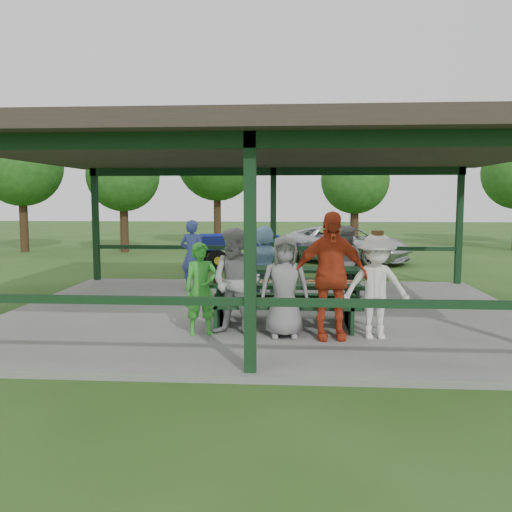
# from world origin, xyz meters

# --- Properties ---
(ground) EXTENTS (90.00, 90.00, 0.00)m
(ground) POSITION_xyz_m (0.00, 0.00, 0.00)
(ground) COLOR #254A17
(ground) RESTS_ON ground
(concrete_slab) EXTENTS (10.00, 8.00, 0.10)m
(concrete_slab) POSITION_xyz_m (0.00, 0.00, 0.05)
(concrete_slab) COLOR slate
(concrete_slab) RESTS_ON ground
(pavilion_structure) EXTENTS (10.60, 8.60, 3.24)m
(pavilion_structure) POSITION_xyz_m (0.00, 0.00, 3.17)
(pavilion_structure) COLOR black
(pavilion_structure) RESTS_ON concrete_slab
(picnic_table_near) EXTENTS (2.57, 1.39, 0.75)m
(picnic_table_near) POSITION_xyz_m (0.38, -1.20, 0.57)
(picnic_table_near) COLOR black
(picnic_table_near) RESTS_ON concrete_slab
(picnic_table_far) EXTENTS (2.80, 1.39, 0.75)m
(picnic_table_far) POSITION_xyz_m (0.59, 0.80, 0.58)
(picnic_table_far) COLOR black
(picnic_table_far) RESTS_ON concrete_slab
(table_setting) EXTENTS (2.43, 0.45, 0.10)m
(table_setting) POSITION_xyz_m (0.25, -1.15, 0.88)
(table_setting) COLOR white
(table_setting) RESTS_ON picnic_table_near
(contestant_green) EXTENTS (0.62, 0.50, 1.50)m
(contestant_green) POSITION_xyz_m (-0.94, -1.96, 0.85)
(contestant_green) COLOR green
(contestant_green) RESTS_ON concrete_slab
(contestant_grey_left) EXTENTS (1.00, 0.89, 1.73)m
(contestant_grey_left) POSITION_xyz_m (-0.37, -1.98, 0.97)
(contestant_grey_left) COLOR gray
(contestant_grey_left) RESTS_ON concrete_slab
(contestant_grey_mid) EXTENTS (0.83, 0.57, 1.62)m
(contestant_grey_mid) POSITION_xyz_m (0.40, -2.02, 0.91)
(contestant_grey_mid) COLOR gray
(contestant_grey_mid) RESTS_ON concrete_slab
(contestant_red) EXTENTS (1.22, 0.63, 2.00)m
(contestant_red) POSITION_xyz_m (1.11, -2.07, 1.10)
(contestant_red) COLOR #C13D1D
(contestant_red) RESTS_ON concrete_slab
(contestant_white_fedora) EXTENTS (1.07, 0.62, 1.70)m
(contestant_white_fedora) POSITION_xyz_m (1.83, -2.01, 0.93)
(contestant_white_fedora) COLOR white
(contestant_white_fedora) RESTS_ON concrete_slab
(spectator_lblue) EXTENTS (1.55, 0.99, 1.60)m
(spectator_lblue) POSITION_xyz_m (-0.13, 1.66, 0.90)
(spectator_lblue) COLOR #95C5E7
(spectator_lblue) RESTS_ON concrete_slab
(spectator_blue) EXTENTS (0.70, 0.55, 1.70)m
(spectator_blue) POSITION_xyz_m (-1.85, 2.15, 0.95)
(spectator_blue) COLOR #3C4C9C
(spectator_blue) RESTS_ON concrete_slab
(spectator_grey) EXTENTS (0.96, 0.88, 1.61)m
(spectator_grey) POSITION_xyz_m (1.69, 1.51, 0.90)
(spectator_grey) COLOR gray
(spectator_grey) RESTS_ON concrete_slab
(pickup_truck) EXTENTS (5.32, 4.04, 1.34)m
(pickup_truck) POSITION_xyz_m (2.34, 9.15, 0.67)
(pickup_truck) COLOR silver
(pickup_truck) RESTS_ON ground
(farm_trailer) EXTENTS (3.43, 2.15, 1.20)m
(farm_trailer) POSITION_xyz_m (-1.34, 7.43, 0.59)
(farm_trailer) COLOR navy
(farm_trailer) RESTS_ON ground
(tree_far_left) EXTENTS (3.11, 3.11, 4.87)m
(tree_far_left) POSITION_xyz_m (-6.78, 12.47, 3.29)
(tree_far_left) COLOR #302013
(tree_far_left) RESTS_ON ground
(tree_left) EXTENTS (3.90, 3.90, 6.10)m
(tree_left) POSITION_xyz_m (-3.21, 15.97, 4.13)
(tree_left) COLOR #302013
(tree_left) RESTS_ON ground
(tree_mid) EXTENTS (2.93, 2.93, 4.58)m
(tree_mid) POSITION_xyz_m (3.16, 13.23, 3.09)
(tree_mid) COLOR #302013
(tree_mid) RESTS_ON ground
(tree_edge_left) EXTENTS (3.51, 3.51, 5.49)m
(tree_edge_left) POSITION_xyz_m (-11.17, 12.29, 3.71)
(tree_edge_left) COLOR #302013
(tree_edge_left) RESTS_ON ground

